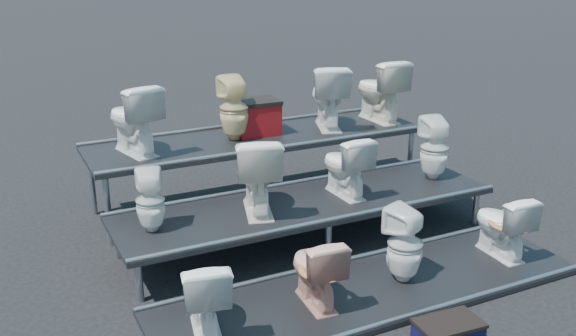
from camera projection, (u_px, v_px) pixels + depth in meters
name	position (u px, v px, depth m)	size (l,w,h in m)	color
ground	(307.00, 240.00, 7.13)	(80.00, 80.00, 0.00)	black
tier_front	(371.00, 290.00, 6.02)	(4.20, 1.20, 0.06)	black
tier_mid	(307.00, 221.00, 7.06)	(4.20, 1.20, 0.46)	black
tier_back	(259.00, 169.00, 8.09)	(4.20, 1.20, 0.86)	black
toilet_0	(204.00, 294.00, 5.21)	(0.39, 0.68, 0.70)	silver
toilet_1	(316.00, 269.00, 5.65)	(0.37, 0.65, 0.66)	tan
toilet_2	(405.00, 244.00, 6.04)	(0.34, 0.34, 0.75)	silver
toilet_3	(502.00, 224.00, 6.55)	(0.38, 0.67, 0.68)	silver
toilet_4	(150.00, 201.00, 6.17)	(0.28, 0.29, 0.62)	silver
toilet_5	(257.00, 174.00, 6.60)	(0.46, 0.81, 0.83)	silver
toilet_6	(345.00, 165.00, 7.06)	(0.39, 0.68, 0.69)	silver
toilet_7	(435.00, 148.00, 7.57)	(0.34, 0.34, 0.75)	silver
toilet_8	(133.00, 119.00, 7.18)	(0.45, 0.79, 0.80)	silver
toilet_9	(234.00, 108.00, 7.69)	(0.35, 0.36, 0.78)	beige
toilet_10	(328.00, 96.00, 8.23)	(0.46, 0.81, 0.82)	silver
toilet_11	(380.00, 90.00, 8.55)	(0.46, 0.82, 0.83)	silver
red_crate	(256.00, 119.00, 8.00)	(0.54, 0.43, 0.39)	maroon
step_stool	(448.00, 335.00, 5.22)	(0.52, 0.31, 0.19)	black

